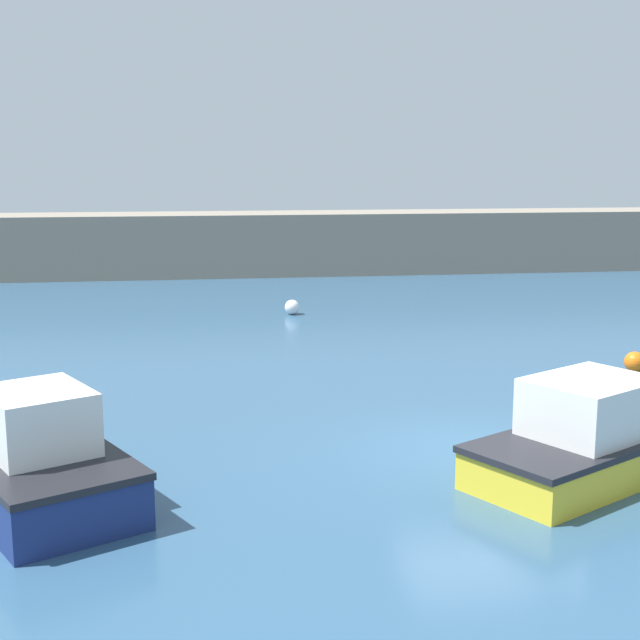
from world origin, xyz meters
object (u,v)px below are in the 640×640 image
(cabin_cruiser_white, at_px, (35,461))
(mooring_buoy_white, at_px, (292,307))
(motorboat_with_cabin, at_px, (599,438))
(mooring_buoy_orange, at_px, (635,362))

(cabin_cruiser_white, distance_m, mooring_buoy_white, 18.12)
(mooring_buoy_white, bearing_deg, motorboat_with_cabin, -77.53)
(motorboat_with_cabin, height_order, mooring_buoy_white, motorboat_with_cabin)
(cabin_cruiser_white, height_order, motorboat_with_cabin, cabin_cruiser_white)
(motorboat_with_cabin, bearing_deg, mooring_buoy_white, 72.63)
(cabin_cruiser_white, xyz_separation_m, motorboat_with_cabin, (9.95, -0.04, -0.03))
(cabin_cruiser_white, bearing_deg, mooring_buoy_orange, -91.48)
(cabin_cruiser_white, distance_m, motorboat_with_cabin, 9.95)
(motorboat_with_cabin, relative_size, mooring_buoy_white, 11.10)
(mooring_buoy_orange, bearing_deg, motorboat_with_cabin, -121.54)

